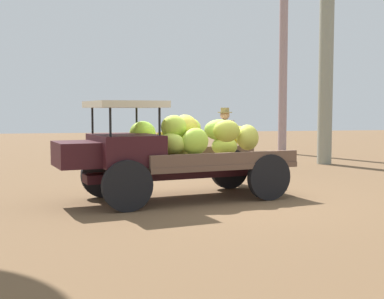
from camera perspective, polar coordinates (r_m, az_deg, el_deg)
name	(u,v)px	position (r m, az deg, el deg)	size (l,w,h in m)	color
ground_plane	(214,199)	(10.10, 2.42, -5.45)	(60.00, 60.00, 0.00)	brown
truck	(167,150)	(9.87, -2.72, -0.04)	(4.64, 2.48, 1.88)	#351218
farmer	(225,140)	(12.25, 3.62, 1.04)	(0.53, 0.46, 1.77)	#90704D
wooden_crate	(263,179)	(11.49, 7.82, -3.20)	(0.48, 0.46, 0.43)	olive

